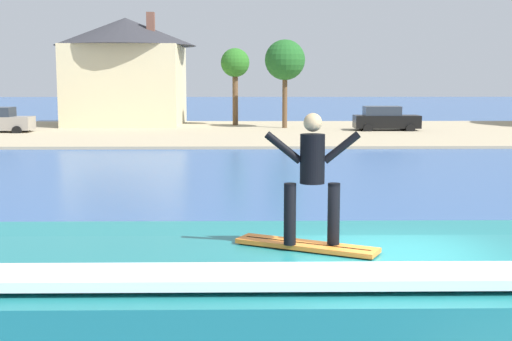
{
  "coord_description": "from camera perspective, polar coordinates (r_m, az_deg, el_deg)",
  "views": [
    {
      "loc": [
        -1.83,
        -8.68,
        3.9
      ],
      "look_at": [
        -1.6,
        6.0,
        1.92
      ],
      "focal_mm": 48.72,
      "sensor_mm": 36.0,
      "label": 1
    }
  ],
  "objects": [
    {
      "name": "wave_crest",
      "position": [
        9.73,
        0.51,
        -10.97
      ],
      "size": [
        10.98,
        4.51,
        1.67
      ],
      "color": "#1D7376",
      "rests_on": "ground_plane"
    },
    {
      "name": "surfer",
      "position": [
        8.97,
        4.64,
        -0.09
      ],
      "size": [
        1.24,
        0.32,
        1.72
      ],
      "color": "black",
      "rests_on": "surfboard"
    },
    {
      "name": "car_far_shore",
      "position": [
        50.07,
        10.58,
        4.17
      ],
      "size": [
        4.59,
        2.05,
        1.86
      ],
      "color": "black",
      "rests_on": "ground_plane"
    },
    {
      "name": "tree_short_bushy",
      "position": [
        54.42,
        -1.72,
        8.65
      ],
      "size": [
        2.23,
        2.23,
        6.13
      ],
      "color": "brown",
      "rests_on": "ground_plane"
    },
    {
      "name": "shoreline_bank",
      "position": [
        48.72,
        1.26,
        3.18
      ],
      "size": [
        120.0,
        21.92,
        0.16
      ],
      "color": "tan",
      "rests_on": "ground_plane"
    },
    {
      "name": "tree_tall_bare",
      "position": [
        51.57,
        2.4,
        9.0
      ],
      "size": [
        2.97,
        2.97,
        6.64
      ],
      "color": "brown",
      "rests_on": "ground_plane"
    },
    {
      "name": "surfboard",
      "position": [
        9.21,
        4.15,
        -6.15
      ],
      "size": [
        1.89,
        1.24,
        0.06
      ],
      "color": "orange",
      "rests_on": "wave_crest"
    },
    {
      "name": "house_with_chimney",
      "position": [
        56.45,
        -10.59,
        8.34
      ],
      "size": [
        11.09,
        11.09,
        8.83
      ],
      "color": "beige",
      "rests_on": "ground_plane"
    }
  ]
}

